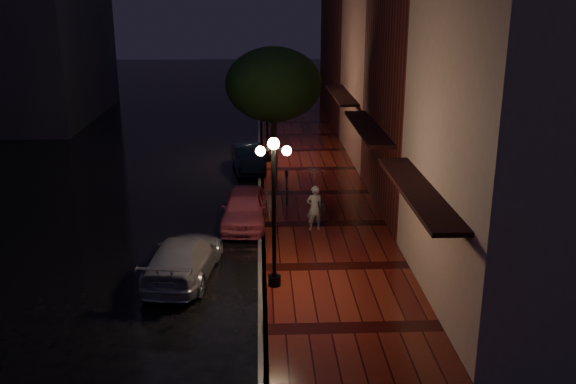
% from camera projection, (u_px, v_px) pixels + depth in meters
% --- Properties ---
extents(ground, '(120.00, 120.00, 0.00)m').
position_uv_depth(ground, '(262.00, 228.00, 23.11)').
color(ground, black).
rests_on(ground, ground).
extents(sidewalk, '(4.50, 60.00, 0.15)m').
position_uv_depth(sidewalk, '(324.00, 226.00, 23.19)').
color(sidewalk, '#430F0B').
rests_on(sidewalk, ground).
extents(curb, '(0.25, 60.00, 0.15)m').
position_uv_depth(curb, '(261.00, 226.00, 23.09)').
color(curb, '#595451').
rests_on(curb, ground).
extents(storefront_near, '(5.00, 8.00, 8.50)m').
position_uv_depth(storefront_near, '(534.00, 152.00, 16.42)').
color(storefront_near, gray).
rests_on(storefront_near, ground).
extents(storefront_mid, '(5.00, 8.00, 11.00)m').
position_uv_depth(storefront_mid, '(449.00, 67.00, 23.67)').
color(storefront_mid, '#511914').
rests_on(storefront_mid, ground).
extents(storefront_far, '(5.00, 8.00, 9.00)m').
position_uv_depth(storefront_far, '(401.00, 69.00, 31.59)').
color(storefront_far, '#8C5951').
rests_on(storefront_far, ground).
extents(storefront_extra, '(5.00, 12.00, 10.00)m').
position_uv_depth(storefront_extra, '(368.00, 43.00, 40.97)').
color(storefront_extra, '#511914').
rests_on(storefront_extra, ground).
extents(streetlamp_near, '(0.96, 0.36, 4.31)m').
position_uv_depth(streetlamp_near, '(274.00, 204.00, 17.58)').
color(streetlamp_near, black).
rests_on(streetlamp_near, sidewalk).
extents(streetlamp_far, '(0.96, 0.36, 4.31)m').
position_uv_depth(streetlamp_far, '(267.00, 112.00, 30.93)').
color(streetlamp_far, black).
rests_on(streetlamp_far, sidewalk).
extents(street_tree, '(4.16, 4.16, 5.80)m').
position_uv_depth(street_tree, '(274.00, 87.00, 27.58)').
color(street_tree, black).
rests_on(street_tree, sidewalk).
extents(pink_car, '(1.79, 3.98, 1.33)m').
position_uv_depth(pink_car, '(245.00, 208.00, 23.25)').
color(pink_car, '#D1566A').
rests_on(pink_car, ground).
extents(navy_car, '(1.76, 3.84, 1.22)m').
position_uv_depth(navy_car, '(248.00, 158.00, 30.38)').
color(navy_car, black).
rests_on(navy_car, ground).
extents(silver_car, '(2.32, 4.52, 1.26)m').
position_uv_depth(silver_car, '(183.00, 258.00, 18.98)').
color(silver_car, '#9F9EA6').
rests_on(silver_car, ground).
extents(woman_with_umbrella, '(0.94, 0.96, 2.26)m').
position_uv_depth(woman_with_umbrella, '(315.00, 189.00, 22.12)').
color(woman_with_umbrella, white).
rests_on(woman_with_umbrella, sidewalk).
extents(parking_meter, '(0.14, 0.11, 1.42)m').
position_uv_depth(parking_meter, '(287.00, 184.00, 24.89)').
color(parking_meter, black).
rests_on(parking_meter, sidewalk).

